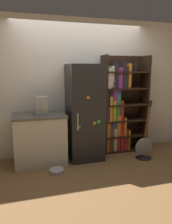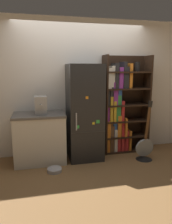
{
  "view_description": "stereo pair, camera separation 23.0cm",
  "coord_description": "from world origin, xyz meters",
  "px_view_note": "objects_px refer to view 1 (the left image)",
  "views": [
    {
      "loc": [
        -1.09,
        -3.67,
        1.65
      ],
      "look_at": [
        0.03,
        0.15,
        0.87
      ],
      "focal_mm": 35.0,
      "sensor_mm": 36.0,
      "label": 1
    },
    {
      "loc": [
        -0.86,
        -3.73,
        1.65
      ],
      "look_at": [
        0.03,
        0.15,
        0.87
      ],
      "focal_mm": 35.0,
      "sensor_mm": 36.0,
      "label": 2
    }
  ],
  "objects_px": {
    "espresso_machine": "(41,106)",
    "guitar": "(144,150)",
    "refrigerator": "(85,112)",
    "pet_bowl": "(57,171)",
    "bookshelf": "(118,108)"
  },
  "relations": [
    {
      "from": "guitar",
      "to": "pet_bowl",
      "type": "relative_size",
      "value": 4.66
    },
    {
      "from": "guitar",
      "to": "pet_bowl",
      "type": "xyz_separation_m",
      "value": [
        -1.67,
        -0.13,
        -0.13
      ]
    },
    {
      "from": "pet_bowl",
      "to": "espresso_machine",
      "type": "bearing_deg",
      "value": 109.74
    },
    {
      "from": "refrigerator",
      "to": "pet_bowl",
      "type": "distance_m",
      "value": 1.16
    },
    {
      "from": "guitar",
      "to": "espresso_machine",
      "type": "bearing_deg",
      "value": 169.36
    },
    {
      "from": "espresso_machine",
      "to": "guitar",
      "type": "relative_size",
      "value": 0.28
    },
    {
      "from": "bookshelf",
      "to": "espresso_machine",
      "type": "bearing_deg",
      "value": -172.81
    },
    {
      "from": "refrigerator",
      "to": "pet_bowl",
      "type": "relative_size",
      "value": 7.28
    },
    {
      "from": "refrigerator",
      "to": "guitar",
      "type": "xyz_separation_m",
      "value": [
        1.06,
        -0.37,
        -0.71
      ]
    },
    {
      "from": "bookshelf",
      "to": "guitar",
      "type": "bearing_deg",
      "value": -61.09
    },
    {
      "from": "espresso_machine",
      "to": "pet_bowl",
      "type": "distance_m",
      "value": 1.12
    },
    {
      "from": "pet_bowl",
      "to": "bookshelf",
      "type": "bearing_deg",
      "value": 25.87
    },
    {
      "from": "refrigerator",
      "to": "guitar",
      "type": "relative_size",
      "value": 1.56
    },
    {
      "from": "bookshelf",
      "to": "espresso_machine",
      "type": "relative_size",
      "value": 6.15
    },
    {
      "from": "refrigerator",
      "to": "espresso_machine",
      "type": "xyz_separation_m",
      "value": [
        -0.79,
        -0.03,
        0.17
      ]
    }
  ]
}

